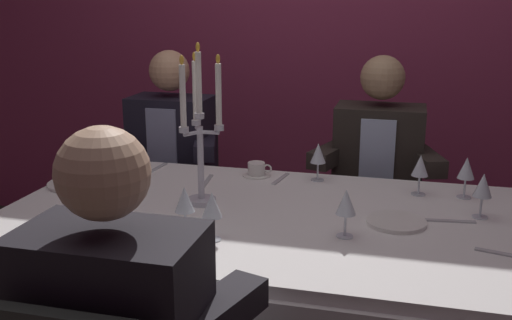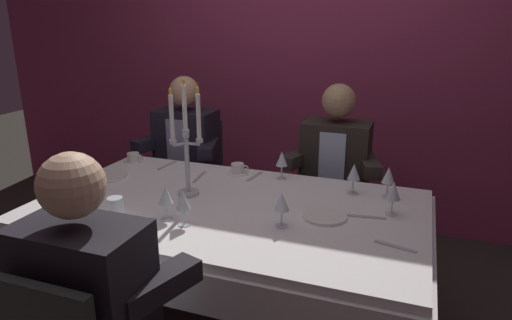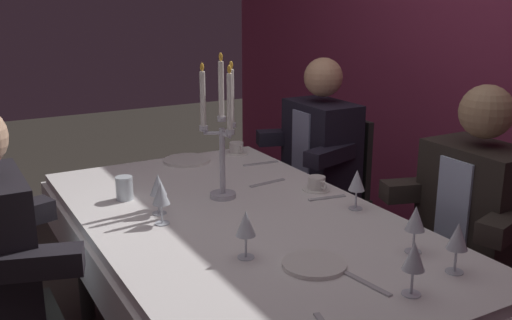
{
  "view_description": "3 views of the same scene",
  "coord_description": "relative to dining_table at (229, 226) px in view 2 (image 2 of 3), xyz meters",
  "views": [
    {
      "loc": [
        0.5,
        -2.0,
        1.51
      ],
      "look_at": [
        -0.05,
        0.12,
        0.9
      ],
      "focal_mm": 42.15,
      "sensor_mm": 36.0,
      "label": 1
    },
    {
      "loc": [
        0.85,
        -1.91,
        1.63
      ],
      "look_at": [
        0.1,
        0.13,
        0.94
      ],
      "focal_mm": 31.97,
      "sensor_mm": 36.0,
      "label": 2
    },
    {
      "loc": [
        1.9,
        -0.99,
        1.59
      ],
      "look_at": [
        0.0,
        0.07,
        0.96
      ],
      "focal_mm": 41.78,
      "sensor_mm": 36.0,
      "label": 3
    }
  ],
  "objects": [
    {
      "name": "seated_diner_0",
      "position": [
        -0.71,
        0.89,
        0.11
      ],
      "size": [
        0.63,
        0.48,
        1.24
      ],
      "color": "#292C29",
      "rests_on": "ground_plane"
    },
    {
      "name": "fork_1",
      "position": [
        -0.02,
        0.42,
        0.12
      ],
      "size": [
        0.04,
        0.17,
        0.01
      ],
      "primitive_type": "cube",
      "rotation": [
        0.0,
        0.0,
        1.41
      ],
      "color": "#B7B7BC",
      "rests_on": "dining_table"
    },
    {
      "name": "wine_glass_3",
      "position": [
        0.77,
        0.15,
        0.24
      ],
      "size": [
        0.07,
        0.07,
        0.16
      ],
      "color": "silver",
      "rests_on": "dining_table"
    },
    {
      "name": "dinner_plate_0",
      "position": [
        -0.83,
        0.13,
        0.13
      ],
      "size": [
        0.24,
        0.24,
        0.01
      ],
      "primitive_type": "cylinder",
      "color": "white",
      "rests_on": "dining_table"
    },
    {
      "name": "coffee_cup_0",
      "position": [
        -0.84,
        0.42,
        0.15
      ],
      "size": [
        0.13,
        0.12,
        0.06
      ],
      "color": "white",
      "rests_on": "dining_table"
    },
    {
      "name": "wine_glass_0",
      "position": [
        0.73,
        0.37,
        0.23
      ],
      "size": [
        0.07,
        0.07,
        0.16
      ],
      "color": "silver",
      "rests_on": "dining_table"
    },
    {
      "name": "back_wall",
      "position": [
        0.0,
        1.66,
        0.73
      ],
      "size": [
        6.0,
        0.12,
        2.7
      ],
      "primitive_type": "cube",
      "color": "#993559",
      "rests_on": "ground_plane"
    },
    {
      "name": "knife_3",
      "position": [
        -0.32,
        0.31,
        0.12
      ],
      "size": [
        0.04,
        0.19,
        0.01
      ],
      "primitive_type": "cube",
      "rotation": [
        0.0,
        0.0,
        1.69
      ],
      "color": "#B7B7BC",
      "rests_on": "dining_table"
    },
    {
      "name": "coffee_cup_1",
      "position": [
        -0.13,
        0.45,
        0.15
      ],
      "size": [
        0.13,
        0.12,
        0.06
      ],
      "color": "white",
      "rests_on": "dining_table"
    },
    {
      "name": "candelabra",
      "position": [
        -0.25,
        0.05,
        0.39
      ],
      "size": [
        0.15,
        0.17,
        0.61
      ],
      "color": "silver",
      "rests_on": "dining_table"
    },
    {
      "name": "seated_diner_1",
      "position": [
        -0.14,
        -0.89,
        0.11
      ],
      "size": [
        0.63,
        0.48,
        1.24
      ],
      "color": "#292C29",
      "rests_on": "ground_plane"
    },
    {
      "name": "dining_table",
      "position": [
        0.0,
        0.0,
        0.0
      ],
      "size": [
        1.94,
        1.14,
        0.74
      ],
      "color": "white",
      "rests_on": "ground_plane"
    },
    {
      "name": "spoon_4",
      "position": [
        0.81,
        -0.17,
        0.12
      ],
      "size": [
        0.17,
        0.06,
        0.01
      ],
      "primitive_type": "cube",
      "rotation": [
        0.0,
        0.0,
        -0.25
      ],
      "color": "#B7B7BC",
      "rests_on": "dining_table"
    },
    {
      "name": "water_tumbler_0",
      "position": [
        -0.43,
        -0.32,
        0.17
      ],
      "size": [
        0.07,
        0.07,
        0.1
      ],
      "primitive_type": "cylinder",
      "color": "silver",
      "rests_on": "dining_table"
    },
    {
      "name": "wine_glass_2",
      "position": [
        -0.09,
        -0.28,
        0.24
      ],
      "size": [
        0.07,
        0.07,
        0.16
      ],
      "color": "silver",
      "rests_on": "dining_table"
    },
    {
      "name": "wine_glass_5",
      "position": [
        0.14,
        0.45,
        0.23
      ],
      "size": [
        0.07,
        0.07,
        0.16
      ],
      "color": "silver",
      "rests_on": "dining_table"
    },
    {
      "name": "wine_glass_4",
      "position": [
        0.32,
        -0.15,
        0.23
      ],
      "size": [
        0.07,
        0.07,
        0.16
      ],
      "color": "silver",
      "rests_on": "dining_table"
    },
    {
      "name": "knife_2",
      "position": [
        -0.6,
        0.44,
        0.12
      ],
      "size": [
        0.03,
        0.19,
        0.01
      ],
      "primitive_type": "cube",
      "rotation": [
        0.0,
        0.0,
        1.49
      ],
      "color": "#B7B7BC",
      "rests_on": "dining_table"
    },
    {
      "name": "dinner_plate_1",
      "position": [
        0.48,
        0.01,
        0.13
      ],
      "size": [
        0.21,
        0.21,
        0.01
      ],
      "primitive_type": "cylinder",
      "color": "white",
      "rests_on": "dining_table"
    },
    {
      "name": "wine_glass_6",
      "position": [
        -0.2,
        -0.26,
        0.23
      ],
      "size": [
        0.07,
        0.07,
        0.16
      ],
      "color": "silver",
      "rests_on": "dining_table"
    },
    {
      "name": "seated_diner_2",
      "position": [
        0.37,
        0.89,
        0.11
      ],
      "size": [
        0.63,
        0.48,
        1.24
      ],
      "color": "#292C29",
      "rests_on": "ground_plane"
    },
    {
      "name": "wine_glass_1",
      "position": [
        0.56,
        0.36,
        0.23
      ],
      "size": [
        0.07,
        0.07,
        0.16
      ],
      "color": "silver",
      "rests_on": "dining_table"
    },
    {
      "name": "knife_0",
      "position": [
        0.66,
        0.08,
        0.12
      ],
      "size": [
        0.19,
        0.04,
        0.01
      ],
      "primitive_type": "cube",
      "rotation": [
        0.0,
        0.0,
        0.13
      ],
      "color": "#B7B7BC",
      "rests_on": "dining_table"
    }
  ]
}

